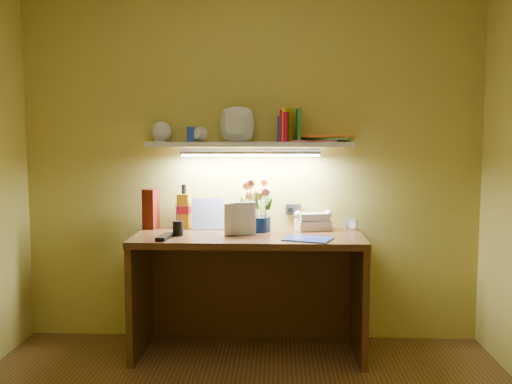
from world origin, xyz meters
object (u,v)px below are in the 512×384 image
telephone (313,220)px  desk (249,294)px  whisky_bottle (184,206)px  flower_bouquet (256,205)px  desk_clock (352,224)px

telephone → desk: bearing=-167.7°
telephone → whisky_bottle: size_ratio=0.73×
desk → flower_bouquet: 0.56m
desk → flower_bouquet: bearing=72.9°
desk_clock → whisky_bottle: 1.09m
flower_bouquet → desk_clock: (0.61, 0.07, -0.13)m
flower_bouquet → whisky_bottle: (-0.47, 0.09, -0.02)m
flower_bouquet → whisky_bottle: bearing=169.5°
desk → telephone: 0.62m
whisky_bottle → flower_bouquet: bearing=-10.5°
flower_bouquet → telephone: 0.38m
desk → desk_clock: desk_clock is taller
flower_bouquet → telephone: (0.36, 0.05, -0.10)m
flower_bouquet → desk_clock: 0.63m
desk_clock → whisky_bottle: (-1.09, 0.02, 0.11)m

